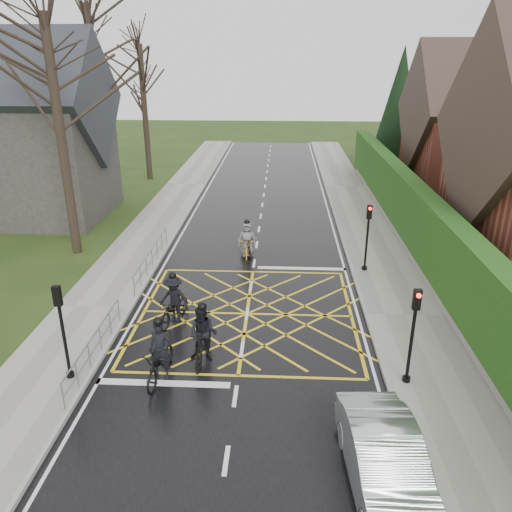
# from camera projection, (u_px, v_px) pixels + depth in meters

# --- Properties ---
(ground) EXTENTS (120.00, 120.00, 0.00)m
(ground) POSITION_uv_depth(u_px,v_px,m) (247.00, 314.00, 19.22)
(ground) COLOR #1E3110
(ground) RESTS_ON ground
(road) EXTENTS (9.00, 80.00, 0.01)m
(road) POSITION_uv_depth(u_px,v_px,m) (247.00, 314.00, 19.22)
(road) COLOR black
(road) RESTS_ON ground
(sidewalk_right) EXTENTS (3.00, 80.00, 0.15)m
(sidewalk_right) POSITION_uv_depth(u_px,v_px,m) (405.00, 316.00, 18.90)
(sidewalk_right) COLOR gray
(sidewalk_right) RESTS_ON ground
(sidewalk_left) EXTENTS (3.00, 80.00, 0.15)m
(sidewalk_left) POSITION_uv_depth(u_px,v_px,m) (94.00, 308.00, 19.48)
(sidewalk_left) COLOR gray
(sidewalk_left) RESTS_ON ground
(stone_wall) EXTENTS (0.50, 38.00, 0.70)m
(stone_wall) POSITION_uv_depth(u_px,v_px,m) (414.00, 252.00, 24.27)
(stone_wall) COLOR slate
(stone_wall) RESTS_ON ground
(hedge) EXTENTS (0.90, 38.00, 2.80)m
(hedge) POSITION_uv_depth(u_px,v_px,m) (418.00, 218.00, 23.61)
(hedge) COLOR #103A10
(hedge) RESTS_ON stone_wall
(house_far) EXTENTS (9.80, 8.80, 10.30)m
(house_far) POSITION_uv_depth(u_px,v_px,m) (483.00, 133.00, 33.53)
(house_far) COLOR brown
(house_far) RESTS_ON ground
(conifer) EXTENTS (4.60, 4.60, 10.00)m
(conifer) POSITION_uv_depth(u_px,v_px,m) (399.00, 110.00, 40.88)
(conifer) COLOR black
(conifer) RESTS_ON ground
(church) EXTENTS (8.80, 7.80, 11.00)m
(church) POSITION_uv_depth(u_px,v_px,m) (29.00, 135.00, 29.11)
(church) COLOR #2D2B28
(church) RESTS_ON ground
(tree_near) EXTENTS (9.24, 9.24, 11.44)m
(tree_near) POSITION_uv_depth(u_px,v_px,m) (54.00, 87.00, 22.22)
(tree_near) COLOR black
(tree_near) RESTS_ON ground
(tree_mid) EXTENTS (10.08, 10.08, 12.48)m
(tree_mid) POSITION_uv_depth(u_px,v_px,m) (93.00, 66.00, 29.40)
(tree_mid) COLOR black
(tree_mid) RESTS_ON ground
(tree_far) EXTENTS (8.40, 8.40, 10.40)m
(tree_far) POSITION_uv_depth(u_px,v_px,m) (143.00, 84.00, 37.31)
(tree_far) COLOR black
(tree_far) RESTS_ON ground
(railing_south) EXTENTS (0.05, 5.04, 1.03)m
(railing_south) POSITION_uv_depth(u_px,v_px,m) (94.00, 342.00, 15.91)
(railing_south) COLOR slate
(railing_south) RESTS_ON ground
(railing_north) EXTENTS (0.05, 6.04, 1.03)m
(railing_north) POSITION_uv_depth(u_px,v_px,m) (152.00, 254.00, 22.84)
(railing_north) COLOR slate
(railing_north) RESTS_ON ground
(traffic_light_ne) EXTENTS (0.24, 0.31, 3.21)m
(traffic_light_ne) POSITION_uv_depth(u_px,v_px,m) (367.00, 238.00, 22.23)
(traffic_light_ne) COLOR black
(traffic_light_ne) RESTS_ON ground
(traffic_light_se) EXTENTS (0.24, 0.31, 3.21)m
(traffic_light_se) POSITION_uv_depth(u_px,v_px,m) (412.00, 338.00, 14.46)
(traffic_light_se) COLOR black
(traffic_light_se) RESTS_ON ground
(traffic_light_sw) EXTENTS (0.24, 0.31, 3.21)m
(traffic_light_sw) POSITION_uv_depth(u_px,v_px,m) (64.00, 334.00, 14.68)
(traffic_light_sw) COLOR black
(traffic_light_sw) RESTS_ON ground
(cyclist_rear) EXTENTS (1.00, 2.23, 2.09)m
(cyclist_rear) POSITION_uv_depth(u_px,v_px,m) (160.00, 359.00, 15.16)
(cyclist_rear) COLOR black
(cyclist_rear) RESTS_ON ground
(cyclist_back) EXTENTS (0.99, 2.13, 2.09)m
(cyclist_back) POSITION_uv_depth(u_px,v_px,m) (203.00, 339.00, 16.02)
(cyclist_back) COLOR black
(cyclist_back) RESTS_ON ground
(cyclist_mid) EXTENTS (1.33, 2.17, 2.00)m
(cyclist_mid) POSITION_uv_depth(u_px,v_px,m) (174.00, 304.00, 18.40)
(cyclist_mid) COLOR black
(cyclist_mid) RESTS_ON ground
(cyclist_front) EXTENTS (1.02, 1.83, 1.76)m
(cyclist_front) POSITION_uv_depth(u_px,v_px,m) (247.00, 243.00, 24.54)
(cyclist_front) COLOR black
(cyclist_front) RESTS_ON ground
(cyclist_lead) EXTENTS (0.88, 1.99, 1.89)m
(cyclist_lead) POSITION_uv_depth(u_px,v_px,m) (247.00, 244.00, 24.44)
(cyclist_lead) COLOR orange
(cyclist_lead) RESTS_ON ground
(car) EXTENTS (1.89, 4.60, 1.48)m
(car) POSITION_uv_depth(u_px,v_px,m) (386.00, 464.00, 11.20)
(car) COLOR silver
(car) RESTS_ON ground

